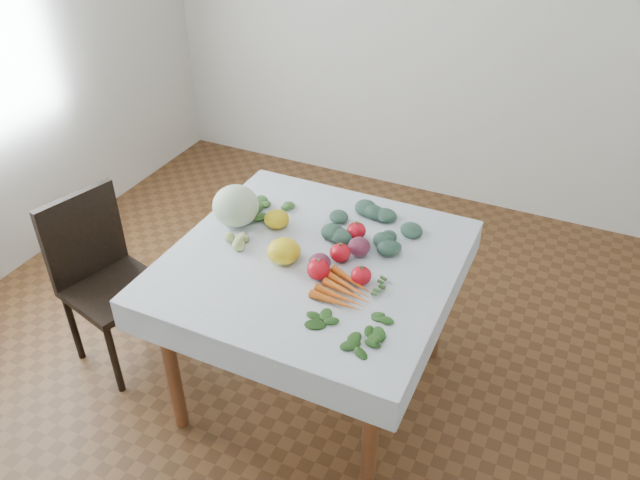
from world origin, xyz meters
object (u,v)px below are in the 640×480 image
at_px(chair, 101,270).
at_px(cabbage, 236,206).
at_px(table, 313,278).
at_px(carrot_bunch, 344,291).
at_px(heirloom_back, 277,219).

xyz_separation_m(chair, cabbage, (0.59, 0.27, 0.36)).
xyz_separation_m(table, carrot_bunch, (0.21, -0.16, 0.12)).
bearing_deg(heirloom_back, chair, -157.24).
bearing_deg(table, heirloom_back, 149.57).
bearing_deg(chair, heirloom_back, 22.76).
relative_size(chair, heirloom_back, 7.85).
xyz_separation_m(table, chair, (-1.00, -0.18, -0.16)).
height_order(table, cabbage, cabbage).
xyz_separation_m(cabbage, heirloom_back, (0.17, 0.05, -0.05)).
distance_m(table, carrot_bunch, 0.29).
xyz_separation_m(chair, carrot_bunch, (1.21, 0.02, 0.28)).
bearing_deg(chair, carrot_bunch, 0.93).
distance_m(table, chair, 1.03).
xyz_separation_m(heirloom_back, carrot_bunch, (0.45, -0.30, -0.02)).
relative_size(heirloom_back, carrot_bunch, 0.50).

